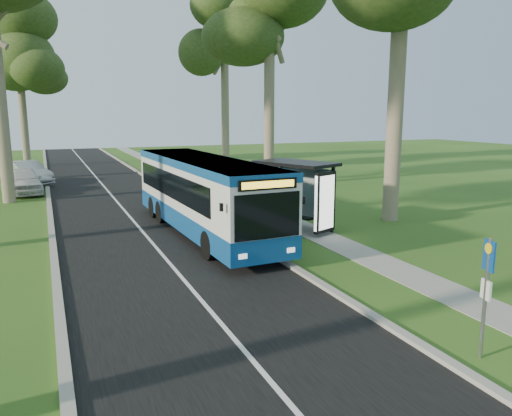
{
  "coord_description": "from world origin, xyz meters",
  "views": [
    {
      "loc": [
        -7.06,
        -12.38,
        4.93
      ],
      "look_at": [
        -0.31,
        3.49,
        1.6
      ],
      "focal_mm": 35.0,
      "sensor_mm": 36.0,
      "label": 1
    }
  ],
  "objects_px": {
    "litter_bin": "(261,210)",
    "car_white": "(24,181)",
    "bus_stop_sign": "(486,284)",
    "bus": "(204,195)",
    "car_silver": "(26,173)",
    "bus_shelter": "(304,183)"
  },
  "relations": [
    {
      "from": "car_white",
      "to": "bus_stop_sign",
      "type": "bearing_deg",
      "value": -76.04
    },
    {
      "from": "bus_stop_sign",
      "to": "car_silver",
      "type": "xyz_separation_m",
      "value": [
        -9.1,
        30.57,
        -0.75
      ]
    },
    {
      "from": "bus_stop_sign",
      "to": "car_silver",
      "type": "distance_m",
      "value": 31.9
    },
    {
      "from": "bus_shelter",
      "to": "bus_stop_sign",
      "type": "bearing_deg",
      "value": -121.95
    },
    {
      "from": "litter_bin",
      "to": "car_white",
      "type": "xyz_separation_m",
      "value": [
        -10.19,
        12.83,
        0.29
      ]
    },
    {
      "from": "bus",
      "to": "car_silver",
      "type": "distance_m",
      "value": 19.56
    },
    {
      "from": "bus",
      "to": "bus_stop_sign",
      "type": "xyz_separation_m",
      "value": [
        2.03,
        -12.35,
        -0.04
      ]
    },
    {
      "from": "car_white",
      "to": "car_silver",
      "type": "distance_m",
      "value": 4.16
    },
    {
      "from": "bus_stop_sign",
      "to": "car_white",
      "type": "bearing_deg",
      "value": 124.28
    },
    {
      "from": "litter_bin",
      "to": "car_silver",
      "type": "bearing_deg",
      "value": 120.84
    },
    {
      "from": "car_white",
      "to": "car_silver",
      "type": "relative_size",
      "value": 0.96
    },
    {
      "from": "litter_bin",
      "to": "car_white",
      "type": "bearing_deg",
      "value": 128.45
    },
    {
      "from": "bus_shelter",
      "to": "car_silver",
      "type": "distance_m",
      "value": 22.44
    },
    {
      "from": "bus",
      "to": "bus_shelter",
      "type": "relative_size",
      "value": 3.08
    },
    {
      "from": "bus_shelter",
      "to": "car_white",
      "type": "height_order",
      "value": "bus_shelter"
    },
    {
      "from": "bus_shelter",
      "to": "litter_bin",
      "type": "distance_m",
      "value": 3.09
    },
    {
      "from": "bus",
      "to": "car_silver",
      "type": "height_order",
      "value": "bus"
    },
    {
      "from": "bus_stop_sign",
      "to": "car_silver",
      "type": "relative_size",
      "value": 0.51
    },
    {
      "from": "bus_stop_sign",
      "to": "bus_shelter",
      "type": "bearing_deg",
      "value": 95.56
    },
    {
      "from": "car_white",
      "to": "car_silver",
      "type": "bearing_deg",
      "value": 84.23
    },
    {
      "from": "bus_shelter",
      "to": "litter_bin",
      "type": "xyz_separation_m",
      "value": [
        -0.82,
        2.55,
        -1.53
      ]
    },
    {
      "from": "litter_bin",
      "to": "bus_stop_sign",
      "type": "bearing_deg",
      "value": -94.42
    }
  ]
}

